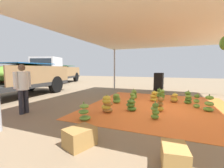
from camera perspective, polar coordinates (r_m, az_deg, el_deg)
ground_plane at (r=7.03m, az=-7.86°, el=-6.17°), size 40.00×40.00×0.00m
tarp_orange at (r=6.17m, az=17.46°, el=-8.07°), size 5.42×5.25×0.01m
tent_canopy at (r=6.11m, az=19.24°, el=17.72°), size 8.00×7.00×2.83m
banana_bunch_0 at (r=6.41m, az=29.52°, el=-5.85°), size 0.28×0.28×0.56m
banana_bunch_1 at (r=6.39m, az=1.73°, el=-5.54°), size 0.43×0.42×0.44m
banana_bunch_2 at (r=5.43m, az=17.84°, el=-7.49°), size 0.31×0.30×0.52m
banana_bunch_3 at (r=4.37m, az=-10.49°, el=-10.68°), size 0.39×0.40×0.53m
banana_bunch_4 at (r=5.88m, az=7.72°, el=-6.04°), size 0.35×0.31×0.57m
banana_bunch_5 at (r=7.32m, az=18.43°, el=-4.07°), size 0.33×0.35×0.53m
banana_bunch_6 at (r=6.97m, az=26.99°, el=-4.77°), size 0.40×0.40×0.57m
banana_bunch_7 at (r=5.29m, az=7.27°, el=-8.11°), size 0.45×0.45×0.44m
banana_bunch_8 at (r=4.61m, az=16.07°, el=-9.95°), size 0.34×0.30×0.52m
banana_bunch_9 at (r=6.12m, az=32.96°, el=-6.49°), size 0.45×0.45×0.59m
banana_bunch_10 at (r=7.41m, az=8.34°, el=-3.92°), size 0.40×0.40×0.47m
banana_bunch_11 at (r=7.93m, az=17.49°, el=-3.35°), size 0.38×0.38×0.49m
banana_bunch_12 at (r=7.01m, az=22.59°, el=-4.99°), size 0.36×0.38×0.44m
banana_bunch_13 at (r=6.98m, az=15.64°, el=-4.61°), size 0.40×0.41×0.49m
banana_bunch_14 at (r=5.03m, az=-1.90°, el=-7.83°), size 0.47×0.50×0.60m
cargo_truck_far at (r=15.58m, az=-20.03°, el=4.56°), size 6.44×3.76×2.40m
worker_0 at (r=5.62m, az=-30.85°, el=-0.34°), size 0.59×0.36×1.61m
speaker_stack at (r=9.61m, az=17.35°, el=0.49°), size 0.61×0.56×1.20m
crate_0 at (r=2.59m, az=22.66°, el=-24.43°), size 0.52×0.41×0.36m
crate_1 at (r=3.07m, az=-12.16°, el=-19.15°), size 0.65×0.58×0.35m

